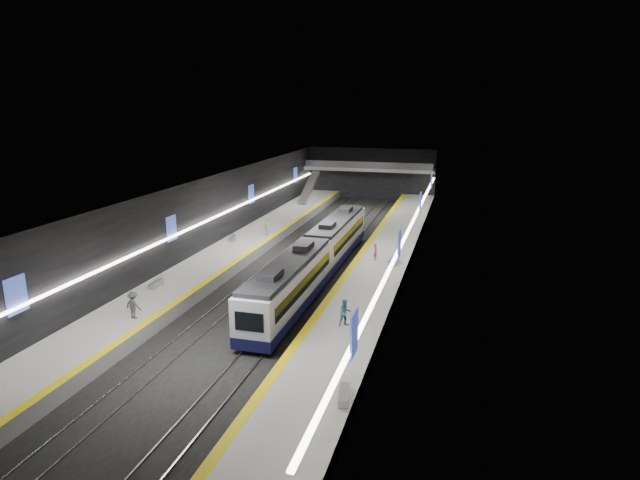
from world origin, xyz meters
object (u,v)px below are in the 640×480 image
(bench_right_far, at_px, (394,261))
(passenger_right_a, at_px, (376,252))
(escalator, at_px, (309,187))
(bench_left_near, at_px, (156,284))
(train, at_px, (317,256))
(bench_left_far, at_px, (233,238))
(passenger_right_b, at_px, (345,313))
(bench_right_near, at_px, (344,395))
(passenger_left_a, at_px, (267,227))
(passenger_left_b, at_px, (133,305))

(bench_right_far, height_order, passenger_right_a, passenger_right_a)
(escalator, distance_m, bench_left_near, 39.08)
(bench_right_far, bearing_deg, bench_left_near, -139.96)
(train, xyz_separation_m, passenger_right_a, (4.51, 4.02, -0.41))
(bench_left_far, distance_m, passenger_right_a, 16.12)
(escalator, xyz_separation_m, passenger_right_b, (15.08, -42.48, -0.99))
(bench_right_near, height_order, passenger_right_a, passenger_right_a)
(passenger_left_a, bearing_deg, bench_right_far, 90.41)
(bench_left_far, height_order, passenger_right_a, passenger_right_a)
(escalator, relative_size, passenger_right_b, 4.39)
(train, distance_m, bench_right_near, 20.95)
(escalator, distance_m, passenger_right_b, 45.09)
(train, height_order, bench_right_near, train)
(bench_left_far, relative_size, passenger_left_b, 0.93)
(escalator, distance_m, passenger_left_a, 21.28)
(bench_right_far, bearing_deg, train, -142.59)
(bench_left_near, bearing_deg, escalator, 85.73)
(escalator, bearing_deg, passenger_right_a, -62.08)
(passenger_right_a, bearing_deg, escalator, 31.04)
(escalator, xyz_separation_m, bench_right_far, (16.23, -27.75, -1.66))
(escalator, bearing_deg, passenger_right_b, -70.46)
(train, xyz_separation_m, passenger_left_a, (-8.48, 10.21, -0.25))
(escalator, relative_size, bench_right_far, 4.04)
(train, relative_size, bench_left_near, 17.74)
(passenger_right_b, bearing_deg, passenger_left_b, 155.25)
(escalator, relative_size, passenger_left_a, 4.25)
(escalator, bearing_deg, passenger_left_b, -88.71)
(passenger_right_a, bearing_deg, train, 134.80)
(bench_right_near, height_order, passenger_left_b, passenger_left_b)
(train, relative_size, bench_right_near, 16.81)
(bench_right_near, xyz_separation_m, passenger_left_a, (-15.48, 29.93, 0.72))
(bench_right_near, bearing_deg, passenger_right_a, 85.63)
(escalator, height_order, passenger_left_a, escalator)
(train, height_order, passenger_right_a, train)
(passenger_right_b, bearing_deg, bench_left_far, 96.29)
(bench_left_near, height_order, bench_right_near, bench_right_near)
(train, relative_size, passenger_right_a, 19.15)
(bench_left_near, xyz_separation_m, passenger_left_a, (2.63, 17.83, 0.73))
(passenger_right_a, relative_size, passenger_left_a, 0.83)
(passenger_right_a, xyz_separation_m, passenger_left_a, (-12.99, 6.19, 0.16))
(bench_right_near, bearing_deg, bench_left_near, 135.89)
(escalator, distance_m, passenger_left_b, 45.10)
(escalator, relative_size, passenger_right_a, 5.10)
(passenger_left_a, bearing_deg, bench_left_far, -19.98)
(train, distance_m, escalator, 32.97)
(bench_right_far, bearing_deg, bench_left_far, 174.97)
(bench_right_near, bearing_deg, train, 99.19)
(bench_right_near, xyz_separation_m, passenger_left_b, (-15.98, 6.06, 0.73))
(bench_right_far, height_order, passenger_left_b, passenger_left_b)
(passenger_left_a, relative_size, passenger_left_b, 0.99)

